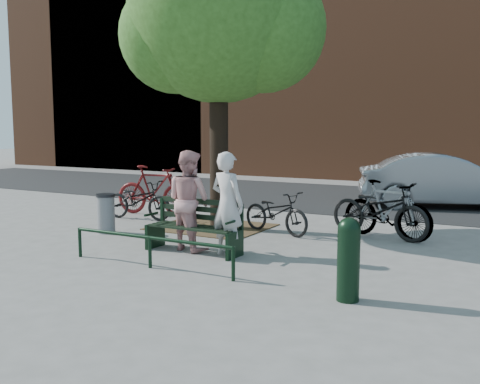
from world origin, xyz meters
The scene contains 17 objects.
ground centered at (0.00, 0.00, 0.00)m, with size 90.00×90.00×0.00m, color gray.
dirt_pit centered at (-1.00, 2.20, 0.01)m, with size 2.40×2.00×0.02m, color brown.
road centered at (0.00, 8.50, 0.01)m, with size 40.00×7.00×0.01m, color black.
townhouse_row centered at (0.17, 16.00, 6.25)m, with size 45.00×4.00×14.00m.
park_bench centered at (0.00, 0.08, 0.48)m, with size 1.74×0.54×0.97m.
guard_railing centered at (0.00, -1.20, 0.40)m, with size 3.06×0.06×0.51m.
street_tree centered at (-0.75, 2.20, 4.42)m, with size 4.20×3.80×6.50m.
person_left centered at (0.64, 0.10, 0.89)m, with size 0.65×0.43×1.78m, color beige.
person_right centered at (-0.18, 0.15, 0.89)m, with size 0.87×0.68×1.79m, color tan.
bollard centered at (3.20, -1.25, 0.57)m, with size 0.29×0.29×1.07m.
litter_bin centered at (-2.59, 0.60, 0.41)m, with size 0.40×0.40×0.82m.
bicycle_a centered at (-3.09, 2.23, 0.47)m, with size 0.62×1.79×0.94m, color black.
bicycle_b centered at (-3.19, 2.97, 0.62)m, with size 0.59×2.07×1.25m, color #5B0D0D.
bicycle_c centered at (0.54, 2.26, 0.44)m, with size 0.59×1.69×0.89m, color black.
bicycle_d centered at (2.67, 2.87, 0.58)m, with size 0.54×1.92×1.15m, color gray.
bicycle_e centered at (2.51, 2.90, 0.56)m, with size 0.74×2.13×1.12m, color black.
parked_car centered at (3.00, 7.82, 0.74)m, with size 1.57×4.52×1.49m, color gray.
Camera 1 is at (5.20, -7.65, 2.17)m, focal length 40.00 mm.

